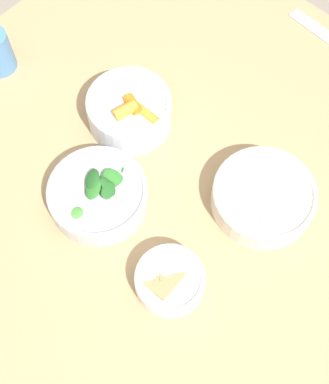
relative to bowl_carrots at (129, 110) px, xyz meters
name	(u,v)px	position (x,y,z in m)	size (l,w,h in m)	color
ground_plane	(162,272)	(0.09, -0.01, -0.80)	(10.00, 10.00, 0.00)	gray
dining_table	(160,181)	(0.09, -0.01, -0.16)	(0.98, 1.01, 0.76)	tan
bowl_carrots	(129,110)	(0.00, 0.00, 0.00)	(0.16, 0.16, 0.08)	silver
bowl_greens	(99,194)	(0.08, -0.16, -0.01)	(0.18, 0.18, 0.07)	silver
bowl_beans_hotdog	(263,197)	(0.30, 0.03, -0.01)	(0.18, 0.18, 0.05)	silver
bowl_cookies	(170,280)	(0.28, -0.19, -0.01)	(0.12, 0.12, 0.05)	white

